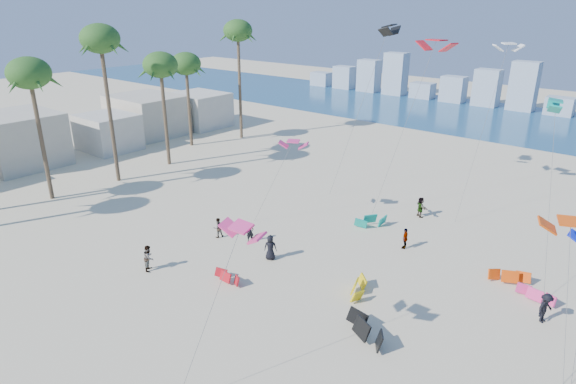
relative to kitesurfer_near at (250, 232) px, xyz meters
The scene contains 10 objects.
ground 14.70m from the kitesurfer_near, 90.83° to the right, with size 220.00×220.00×0.00m, color beige.
ocean 57.33m from the kitesurfer_near, 90.21° to the left, with size 220.00×220.00×0.00m, color navy.
kitesurfer_near is the anchor object (origin of this frame).
kitesurfer_mid 8.09m from the kitesurfer_near, 107.32° to the right, with size 0.92×0.72×1.89m, color gray.
kitesurfers_far 11.59m from the kitesurfer_near, 27.59° to the left, with size 31.48×15.46×1.92m.
grounded_kites 11.91m from the kitesurfer_near, ahead, with size 19.20×16.21×1.07m.
flying_kites 20.83m from the kitesurfer_near, 38.49° to the left, with size 36.27×33.99×16.40m.
palm_row 25.08m from the kitesurfer_near, behind, with size 8.65×44.80×15.90m.
beachfront_buildings 34.51m from the kitesurfer_near, 169.74° to the left, with size 11.50×43.00×6.00m.
distant_skyline 67.38m from the kitesurfer_near, 91.19° to the left, with size 85.00×3.00×8.40m.
Camera 1 is at (24.64, -9.97, 17.61)m, focal length 30.37 mm.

